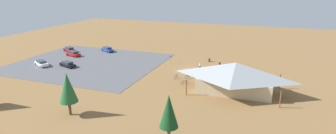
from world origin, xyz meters
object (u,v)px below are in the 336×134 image
(bicycle_green_yard_center, at_px, (229,74))
(bicycle_white_mid_cluster, at_px, (254,76))
(pine_center, at_px, (68,88))
(visitor_at_bikes, at_px, (215,72))
(bicycle_teal_near_porch, at_px, (247,72))
(bicycle_red_trailside, at_px, (184,82))
(car_white_back_corner, at_px, (41,63))
(visitor_near_lot, at_px, (200,66))
(car_black_mid_lot, at_px, (68,64))
(pine_west, at_px, (169,112))
(bicycle_purple_lone_west, at_px, (176,77))
(trash_bin, at_px, (209,60))
(car_maroon_far_end, at_px, (69,49))
(bicycle_yellow_edge_north, at_px, (240,76))
(visitor_crossing_yard, at_px, (220,64))
(bicycle_blue_by_bin, at_px, (199,76))
(bicycle_silver_yard_front, at_px, (190,74))
(bicycle_orange_lone_east, at_px, (234,71))
(lot_sign, at_px, (171,58))
(car_red_aisle_side, at_px, (73,54))
(bicycle_black_front_row, at_px, (255,73))
(car_blue_front_row, at_px, (107,49))
(bike_pavilion, at_px, (235,75))
(bicycle_teal_yard_left, at_px, (187,77))

(bicycle_green_yard_center, bearing_deg, bicycle_white_mid_cluster, -178.93)
(pine_center, xyz_separation_m, bicycle_white_mid_cluster, (-26.15, -28.93, -4.16))
(visitor_at_bikes, bearing_deg, bicycle_teal_near_porch, -147.66)
(bicycle_red_trailside, relative_size, car_white_back_corner, 0.25)
(visitor_near_lot, bearing_deg, car_black_mid_lot, 16.10)
(pine_west, xyz_separation_m, car_black_mid_lot, (35.57, -24.25, -3.78))
(bicycle_red_trailside, relative_size, car_black_mid_lot, 0.26)
(bicycle_purple_lone_west, bearing_deg, bicycle_green_yard_center, -150.13)
(trash_bin, relative_size, bicycle_white_mid_cluster, 0.66)
(bicycle_purple_lone_west, xyz_separation_m, car_maroon_far_end, (38.26, -12.39, 0.37))
(bicycle_yellow_edge_north, bearing_deg, car_black_mid_lot, 8.45)
(car_maroon_far_end, bearing_deg, bicycle_teal_near_porch, 176.13)
(visitor_near_lot, height_order, visitor_crossing_yard, visitor_near_lot)
(bicycle_blue_by_bin, xyz_separation_m, bicycle_silver_yard_front, (2.37, -0.53, 0.03))
(bicycle_orange_lone_east, bearing_deg, visitor_near_lot, 1.49)
(lot_sign, xyz_separation_m, car_white_back_corner, (29.82, 13.09, -0.67))
(bicycle_green_yard_center, relative_size, car_red_aisle_side, 0.37)
(lot_sign, relative_size, bicycle_teal_near_porch, 1.64)
(bicycle_purple_lone_west, relative_size, car_white_back_corner, 0.35)
(bicycle_white_mid_cluster, relative_size, bicycle_orange_lone_east, 0.75)
(pine_west, xyz_separation_m, bicycle_black_front_row, (-8.62, -33.74, -4.11))
(pine_west, height_order, visitor_at_bikes, pine_west)
(car_blue_front_row, bearing_deg, bicycle_red_trailside, 147.46)
(bicycle_yellow_edge_north, bearing_deg, visitor_crossing_yard, -47.16)
(trash_bin, height_order, car_blue_front_row, car_blue_front_row)
(bicycle_purple_lone_west, xyz_separation_m, car_red_aisle_side, (33.78, -8.44, 0.36))
(bicycle_yellow_edge_north, relative_size, car_blue_front_row, 0.29)
(car_white_back_corner, distance_m, car_black_mid_lot, 6.92)
(bike_pavilion, distance_m, bicycle_red_trailside, 10.76)
(pine_west, bearing_deg, bicycle_blue_by_bin, -84.25)
(bicycle_white_mid_cluster, bearing_deg, bicycle_silver_yard_front, 13.25)
(bicycle_blue_by_bin, xyz_separation_m, bicycle_teal_yard_left, (2.27, 1.73, 0.04))
(car_white_back_corner, bearing_deg, pine_center, 140.71)
(bicycle_white_mid_cluster, relative_size, car_maroon_far_end, 0.27)
(car_white_back_corner, bearing_deg, bicycle_white_mid_cluster, -170.28)
(bicycle_yellow_edge_north, distance_m, car_black_mid_lot, 41.72)
(pine_west, height_order, car_white_back_corner, pine_west)
(bicycle_blue_by_bin, height_order, car_black_mid_lot, car_black_mid_lot)
(bicycle_silver_yard_front, xyz_separation_m, car_black_mid_lot, (30.41, 3.91, 0.36))
(trash_bin, distance_m, bicycle_silver_yard_front, 13.08)
(pine_west, distance_m, bicycle_purple_lone_west, 26.55)
(lot_sign, distance_m, car_maroon_far_end, 33.20)
(trash_bin, xyz_separation_m, visitor_crossing_yard, (-3.61, 4.73, 0.43))
(bicycle_red_trailside, distance_m, visitor_crossing_yard, 14.76)
(bicycle_blue_by_bin, xyz_separation_m, bicycle_yellow_edge_north, (-8.49, -2.75, 0.05))
(trash_bin, xyz_separation_m, bicycle_blue_by_bin, (-0.71, 13.50, -0.11))
(bike_pavilion, height_order, pine_west, pine_west)
(bicycle_blue_by_bin, relative_size, bicycle_orange_lone_east, 0.71)
(bicycle_silver_yard_front, distance_m, car_blue_front_row, 32.83)
(bike_pavilion, height_order, visitor_near_lot, bike_pavilion)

